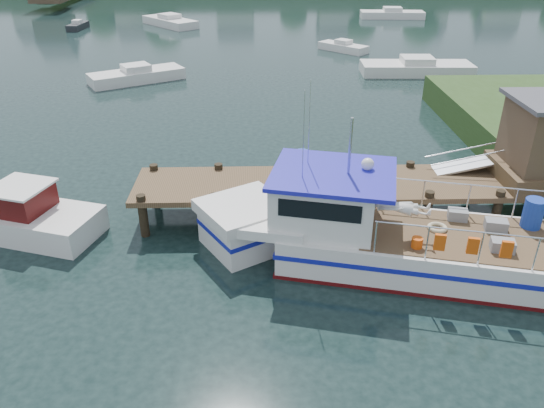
{
  "coord_description": "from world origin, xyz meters",
  "views": [
    {
      "loc": [
        -1.45,
        -17.58,
        9.8
      ],
      "look_at": [
        -1.0,
        -1.5,
        1.3
      ],
      "focal_mm": 35.0,
      "sensor_mm": 36.0,
      "label": 1
    }
  ],
  "objects_px": {
    "dock": "(477,159)",
    "work_boat": "(7,214)",
    "moored_far": "(392,14)",
    "moored_a": "(137,75)",
    "moored_b": "(343,47)",
    "moored_e": "(78,26)",
    "lobster_boat": "(369,233)",
    "moored_rowboat": "(140,76)",
    "moored_d": "(170,21)",
    "moored_c": "(416,68)"
  },
  "relations": [
    {
      "from": "dock",
      "to": "work_boat",
      "type": "bearing_deg",
      "value": -177.49
    },
    {
      "from": "lobster_boat",
      "to": "moored_rowboat",
      "type": "xyz_separation_m",
      "value": [
        -11.69,
        22.6,
        -0.6
      ]
    },
    {
      "from": "dock",
      "to": "moored_far",
      "type": "relative_size",
      "value": 2.22
    },
    {
      "from": "dock",
      "to": "moored_d",
      "type": "relative_size",
      "value": 2.26
    },
    {
      "from": "dock",
      "to": "work_boat",
      "type": "xyz_separation_m",
      "value": [
        -16.98,
        -0.74,
        -1.62
      ]
    },
    {
      "from": "lobster_boat",
      "to": "moored_rowboat",
      "type": "height_order",
      "value": "lobster_boat"
    },
    {
      "from": "moored_rowboat",
      "to": "moored_b",
      "type": "distance_m",
      "value": 18.52
    },
    {
      "from": "moored_d",
      "to": "moored_e",
      "type": "xyz_separation_m",
      "value": [
        -9.43,
        -1.81,
        -0.11
      ]
    },
    {
      "from": "work_boat",
      "to": "moored_e",
      "type": "height_order",
      "value": "work_boat"
    },
    {
      "from": "dock",
      "to": "moored_d",
      "type": "xyz_separation_m",
      "value": [
        -17.38,
        42.88,
        -1.77
      ]
    },
    {
      "from": "moored_rowboat",
      "to": "moored_a",
      "type": "distance_m",
      "value": 0.37
    },
    {
      "from": "work_boat",
      "to": "moored_a",
      "type": "relative_size",
      "value": 1.09
    },
    {
      "from": "moored_d",
      "to": "lobster_boat",
      "type": "bearing_deg",
      "value": -84.41
    },
    {
      "from": "moored_a",
      "to": "moored_b",
      "type": "xyz_separation_m",
      "value": [
        15.97,
        9.65,
        -0.08
      ]
    },
    {
      "from": "moored_a",
      "to": "moored_b",
      "type": "bearing_deg",
      "value": 21.4
    },
    {
      "from": "work_boat",
      "to": "moored_b",
      "type": "xyz_separation_m",
      "value": [
        16.54,
        30.13,
        -0.25
      ]
    },
    {
      "from": "work_boat",
      "to": "moored_c",
      "type": "xyz_separation_m",
      "value": [
        20.75,
        22.0,
        -0.15
      ]
    },
    {
      "from": "moored_a",
      "to": "moored_rowboat",
      "type": "bearing_deg",
      "value": -45.84
    },
    {
      "from": "work_boat",
      "to": "moored_a",
      "type": "distance_m",
      "value": 20.49
    },
    {
      "from": "moored_e",
      "to": "moored_d",
      "type": "bearing_deg",
      "value": 6.91
    },
    {
      "from": "moored_far",
      "to": "moored_b",
      "type": "relative_size",
      "value": 1.77
    },
    {
      "from": "dock",
      "to": "lobster_boat",
      "type": "xyz_separation_m",
      "value": [
        -4.43,
        -3.08,
        -1.2
      ]
    },
    {
      "from": "moored_a",
      "to": "moored_e",
      "type": "distance_m",
      "value": 23.73
    },
    {
      "from": "dock",
      "to": "moored_c",
      "type": "relative_size",
      "value": 2.04
    },
    {
      "from": "moored_d",
      "to": "moored_e",
      "type": "distance_m",
      "value": 9.6
    },
    {
      "from": "work_boat",
      "to": "dock",
      "type": "bearing_deg",
      "value": 20.46
    },
    {
      "from": "work_boat",
      "to": "moored_rowboat",
      "type": "xyz_separation_m",
      "value": [
        0.87,
        20.26,
        -0.18
      ]
    },
    {
      "from": "work_boat",
      "to": "moored_c",
      "type": "relative_size",
      "value": 0.9
    },
    {
      "from": "lobster_boat",
      "to": "moored_d",
      "type": "xyz_separation_m",
      "value": [
        -12.95,
        45.96,
        -0.57
      ]
    },
    {
      "from": "moored_b",
      "to": "moored_c",
      "type": "height_order",
      "value": "moored_c"
    },
    {
      "from": "moored_far",
      "to": "moored_a",
      "type": "xyz_separation_m",
      "value": [
        -24.44,
        -27.81,
        -0.02
      ]
    },
    {
      "from": "dock",
      "to": "work_boat",
      "type": "relative_size",
      "value": 2.26
    },
    {
      "from": "dock",
      "to": "moored_rowboat",
      "type": "distance_m",
      "value": 25.38
    },
    {
      "from": "work_boat",
      "to": "moored_b",
      "type": "relative_size",
      "value": 1.74
    },
    {
      "from": "moored_d",
      "to": "moored_b",
      "type": "bearing_deg",
      "value": -48.7
    },
    {
      "from": "moored_e",
      "to": "moored_rowboat",
      "type": "bearing_deg",
      "value": -67.56
    },
    {
      "from": "moored_rowboat",
      "to": "dock",
      "type": "bearing_deg",
      "value": -52.11
    },
    {
      "from": "moored_a",
      "to": "moored_e",
      "type": "xyz_separation_m",
      "value": [
        -10.39,
        21.34,
        -0.09
      ]
    },
    {
      "from": "moored_far",
      "to": "moored_b",
      "type": "bearing_deg",
      "value": -125.72
    },
    {
      "from": "moored_rowboat",
      "to": "moored_e",
      "type": "height_order",
      "value": "moored_rowboat"
    },
    {
      "from": "moored_a",
      "to": "moored_e",
      "type": "bearing_deg",
      "value": 106.24
    },
    {
      "from": "dock",
      "to": "moored_d",
      "type": "height_order",
      "value": "dock"
    },
    {
      "from": "moored_a",
      "to": "moored_far",
      "type": "bearing_deg",
      "value": 38.97
    },
    {
      "from": "moored_e",
      "to": "moored_b",
      "type": "bearing_deg",
      "value": -27.85
    },
    {
      "from": "moored_b",
      "to": "moored_rowboat",
      "type": "bearing_deg",
      "value": -137.99
    },
    {
      "from": "moored_rowboat",
      "to": "moored_far",
      "type": "relative_size",
      "value": 0.56
    },
    {
      "from": "moored_far",
      "to": "moored_d",
      "type": "height_order",
      "value": "moored_d"
    },
    {
      "from": "moored_c",
      "to": "moored_d",
      "type": "xyz_separation_m",
      "value": [
        -21.15,
        21.62,
        -0.0
      ]
    },
    {
      "from": "lobster_boat",
      "to": "moored_far",
      "type": "xyz_separation_m",
      "value": [
        12.45,
        50.63,
        -0.58
      ]
    },
    {
      "from": "work_boat",
      "to": "moored_rowboat",
      "type": "bearing_deg",
      "value": 105.51
    }
  ]
}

